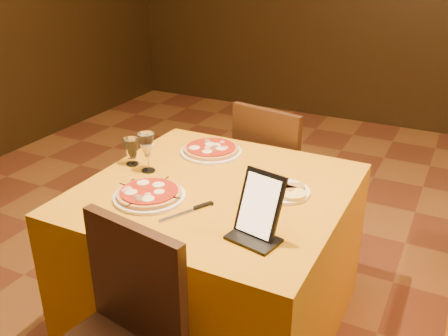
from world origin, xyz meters
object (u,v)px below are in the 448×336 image
at_px(main_table, 216,259).
at_px(pizza_far, 211,150).
at_px(water_glass, 132,152).
at_px(pizza_near, 149,195).
at_px(wine_glass, 147,152).
at_px(tablet, 260,205).
at_px(chair_main_far, 282,175).

xyz_separation_m(main_table, pizza_far, (-0.20, 0.33, 0.39)).
bearing_deg(main_table, pizza_far, 121.28).
xyz_separation_m(pizza_far, water_glass, (-0.27, -0.29, 0.05)).
height_order(pizza_near, water_glass, water_glass).
bearing_deg(wine_glass, main_table, -0.89).
bearing_deg(pizza_far, wine_glass, -116.22).
bearing_deg(water_glass, tablet, -20.69).
bearing_deg(wine_glass, chair_main_far, 66.83).
distance_m(pizza_near, tablet, 0.53).
bearing_deg(chair_main_far, main_table, 101.17).
relative_size(pizza_near, water_glass, 2.31).
relative_size(chair_main_far, pizza_far, 2.96).
xyz_separation_m(chair_main_far, pizza_near, (-0.20, -1.05, 0.31)).
xyz_separation_m(pizza_near, tablet, (0.51, -0.05, 0.10)).
distance_m(pizza_far, wine_glass, 0.37).
bearing_deg(pizza_near, main_table, 46.68).
distance_m(chair_main_far, water_glass, 0.99).
height_order(pizza_near, tablet, tablet).
bearing_deg(tablet, chair_main_far, 117.84).
distance_m(chair_main_far, pizza_near, 1.11).
bearing_deg(wine_glass, pizza_near, -54.46).
relative_size(chair_main_far, water_glass, 7.00).
xyz_separation_m(wine_glass, tablet, (0.67, -0.27, 0.03)).
distance_m(pizza_far, water_glass, 0.40).
relative_size(chair_main_far, wine_glass, 4.79).
distance_m(main_table, pizza_near, 0.49).
height_order(main_table, chair_main_far, chair_main_far).
height_order(pizza_near, wine_glass, wine_glass).
relative_size(main_table, chair_main_far, 1.21).
distance_m(main_table, water_glass, 0.64).
xyz_separation_m(pizza_near, wine_glass, (-0.16, 0.22, 0.08)).
bearing_deg(tablet, pizza_near, -173.63).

